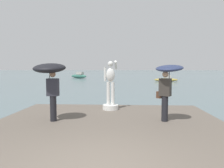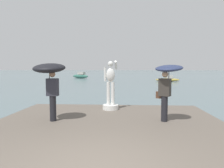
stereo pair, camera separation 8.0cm
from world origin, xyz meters
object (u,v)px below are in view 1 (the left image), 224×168
onlooker_left (50,74)px  boat_far (166,79)px  onlooker_right (168,79)px  boat_mid (79,76)px  statue_white_figure (110,92)px

onlooker_left → boat_far: onlooker_left is taller
onlooker_right → boat_mid: size_ratio=0.46×
statue_white_figure → onlooker_right: statue_white_figure is taller
statue_white_figure → boat_far: size_ratio=0.54×
statue_white_figure → onlooker_left: (-1.94, -2.14, 0.84)m
onlooker_right → onlooker_left: bearing=-178.0°
onlooker_right → statue_white_figure: bearing=136.1°
statue_white_figure → boat_far: 27.87m
onlooker_left → onlooker_right: size_ratio=1.03×
statue_white_figure → onlooker_left: bearing=-132.2°
onlooker_right → boat_mid: bearing=106.2°
boat_mid → boat_far: (17.20, -10.62, -0.19)m
boat_mid → boat_far: size_ratio=1.09×
statue_white_figure → boat_far: bearing=73.7°
statue_white_figure → boat_mid: size_ratio=0.50×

